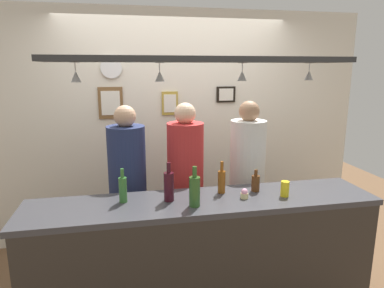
% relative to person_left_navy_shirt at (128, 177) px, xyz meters
% --- Properties ---
extents(ground_plane, '(8.00, 8.00, 0.00)m').
position_rel_person_left_navy_shirt_xyz_m(ground_plane, '(0.56, -0.29, -0.99)').
color(ground_plane, brown).
extents(back_wall, '(4.40, 0.06, 2.60)m').
position_rel_person_left_navy_shirt_xyz_m(back_wall, '(0.56, 0.81, 0.31)').
color(back_wall, silver).
rests_on(back_wall, ground_plane).
extents(bar_counter, '(2.70, 0.55, 0.98)m').
position_rel_person_left_navy_shirt_xyz_m(bar_counter, '(0.56, -0.79, -0.33)').
color(bar_counter, '#38383D').
rests_on(bar_counter, ground_plane).
extents(overhead_glass_rack, '(2.20, 0.36, 0.04)m').
position_rel_person_left_navy_shirt_xyz_m(overhead_glass_rack, '(0.56, -0.59, 1.03)').
color(overhead_glass_rack, black).
extents(hanging_wineglass_far_left, '(0.07, 0.07, 0.13)m').
position_rel_person_left_navy_shirt_xyz_m(hanging_wineglass_far_left, '(-0.32, -0.57, 0.92)').
color(hanging_wineglass_far_left, silver).
rests_on(hanging_wineglass_far_left, overhead_glass_rack).
extents(hanging_wineglass_left, '(0.07, 0.07, 0.13)m').
position_rel_person_left_navy_shirt_xyz_m(hanging_wineglass_left, '(0.25, -0.56, 0.92)').
color(hanging_wineglass_left, silver).
rests_on(hanging_wineglass_left, overhead_glass_rack).
extents(hanging_wineglass_center_left, '(0.07, 0.07, 0.13)m').
position_rel_person_left_navy_shirt_xyz_m(hanging_wineglass_center_left, '(0.87, -0.55, 0.92)').
color(hanging_wineglass_center_left, silver).
rests_on(hanging_wineglass_center_left, overhead_glass_rack).
extents(hanging_wineglass_center, '(0.07, 0.07, 0.13)m').
position_rel_person_left_navy_shirt_xyz_m(hanging_wineglass_center, '(1.43, -0.54, 0.92)').
color(hanging_wineglass_center, silver).
rests_on(hanging_wineglass_center, overhead_glass_rack).
extents(person_left_navy_shirt, '(0.34, 0.34, 1.65)m').
position_rel_person_left_navy_shirt_xyz_m(person_left_navy_shirt, '(0.00, 0.00, 0.00)').
color(person_left_navy_shirt, '#2D334C').
rests_on(person_left_navy_shirt, ground_plane).
extents(person_middle_red_shirt, '(0.34, 0.34, 1.66)m').
position_rel_person_left_navy_shirt_xyz_m(person_middle_red_shirt, '(0.54, -0.00, 0.01)').
color(person_middle_red_shirt, '#2D334C').
rests_on(person_middle_red_shirt, ground_plane).
extents(person_right_white_patterned_shirt, '(0.34, 0.34, 1.67)m').
position_rel_person_left_navy_shirt_xyz_m(person_right_white_patterned_shirt, '(1.15, -0.00, 0.01)').
color(person_right_white_patterned_shirt, '#2D334C').
rests_on(person_right_white_patterned_shirt, ground_plane).
extents(bottle_champagne_green, '(0.08, 0.08, 0.30)m').
position_rel_person_left_navy_shirt_xyz_m(bottle_champagne_green, '(0.47, -0.74, 0.11)').
color(bottle_champagne_green, '#2D5623').
rests_on(bottle_champagne_green, bar_counter).
extents(bottle_beer_green_import, '(0.06, 0.06, 0.26)m').
position_rel_person_left_navy_shirt_xyz_m(bottle_beer_green_import, '(-0.04, -0.56, 0.09)').
color(bottle_beer_green_import, '#336B2D').
rests_on(bottle_beer_green_import, bar_counter).
extents(bottle_wine_dark_red, '(0.08, 0.08, 0.30)m').
position_rel_person_left_navy_shirt_xyz_m(bottle_wine_dark_red, '(0.30, -0.60, 0.11)').
color(bottle_wine_dark_red, '#380F19').
rests_on(bottle_wine_dark_red, bar_counter).
extents(bottle_beer_amber_tall, '(0.06, 0.06, 0.26)m').
position_rel_person_left_navy_shirt_xyz_m(bottle_beer_amber_tall, '(0.74, -0.52, 0.09)').
color(bottle_beer_amber_tall, brown).
rests_on(bottle_beer_amber_tall, bar_counter).
extents(bottle_beer_brown_stubby, '(0.07, 0.07, 0.18)m').
position_rel_person_left_navy_shirt_xyz_m(bottle_beer_brown_stubby, '(1.02, -0.53, 0.06)').
color(bottle_beer_brown_stubby, '#512D14').
rests_on(bottle_beer_brown_stubby, bar_counter).
extents(drink_can, '(0.07, 0.07, 0.12)m').
position_rel_person_left_navy_shirt_xyz_m(drink_can, '(1.20, -0.69, 0.05)').
color(drink_can, yellow).
rests_on(drink_can, bar_counter).
extents(cupcake, '(0.06, 0.06, 0.08)m').
position_rel_person_left_navy_shirt_xyz_m(cupcake, '(0.88, -0.67, 0.02)').
color(cupcake, beige).
rests_on(cupcake, bar_counter).
extents(picture_frame_upper_small, '(0.22, 0.02, 0.18)m').
position_rel_person_left_navy_shirt_xyz_m(picture_frame_upper_small, '(1.15, 0.77, 0.67)').
color(picture_frame_upper_small, black).
rests_on(picture_frame_upper_small, back_wall).
extents(picture_frame_crest, '(0.18, 0.02, 0.26)m').
position_rel_person_left_navy_shirt_xyz_m(picture_frame_crest, '(0.50, 0.77, 0.59)').
color(picture_frame_crest, '#B29338').
rests_on(picture_frame_crest, back_wall).
extents(picture_frame_caricature, '(0.26, 0.02, 0.34)m').
position_rel_person_left_navy_shirt_xyz_m(picture_frame_caricature, '(-0.14, 0.77, 0.60)').
color(picture_frame_caricature, brown).
rests_on(picture_frame_caricature, back_wall).
extents(wall_clock, '(0.22, 0.03, 0.22)m').
position_rel_person_left_navy_shirt_xyz_m(wall_clock, '(-0.12, 0.76, 0.97)').
color(wall_clock, white).
rests_on(wall_clock, back_wall).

